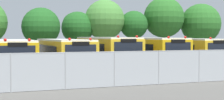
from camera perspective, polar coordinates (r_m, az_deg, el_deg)
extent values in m
plane|color=#595651|center=(27.07, 2.45, -3.35)|extent=(160.00, 160.00, 0.00)
cube|color=yellow|center=(24.94, -16.41, -0.85)|extent=(2.64, 10.58, 1.98)
cube|color=white|center=(24.91, -16.44, 1.56)|extent=(2.59, 10.37, 0.12)
cube|color=black|center=(19.69, -15.81, -4.04)|extent=(2.47, 0.21, 0.36)
cube|color=black|center=(19.65, -15.86, -0.65)|extent=(1.99, 0.10, 0.95)
cube|color=black|center=(25.30, -13.66, -0.06)|extent=(0.21, 8.21, 0.71)
cube|color=black|center=(24.97, -16.40, -1.75)|extent=(2.67, 10.68, 0.10)
sphere|color=red|center=(19.84, -13.99, 1.69)|extent=(0.18, 0.18, 0.18)
sphere|color=red|center=(19.78, -17.84, 1.65)|extent=(0.18, 0.18, 0.18)
cube|color=black|center=(19.62, -15.88, 0.91)|extent=(1.09, 0.10, 0.24)
cylinder|color=black|center=(21.23, -13.11, -3.63)|extent=(0.30, 1.01, 1.00)
cylinder|color=black|center=(28.51, -14.49, -2.12)|extent=(0.30, 1.01, 1.00)
cube|color=yellow|center=(25.24, -8.43, -0.71)|extent=(2.67, 9.92, 2.01)
cube|color=white|center=(25.21, -8.45, 1.70)|extent=(2.62, 9.72, 0.12)
cube|color=black|center=(20.48, -5.31, -3.72)|extent=(2.45, 0.23, 0.36)
cube|color=black|center=(20.44, -5.36, -0.40)|extent=(1.97, 0.11, 0.96)
cube|color=black|center=(25.81, -5.94, 0.09)|extent=(0.25, 7.69, 0.72)
cube|color=black|center=(25.28, -11.29, 0.00)|extent=(0.25, 7.69, 0.72)
cube|color=black|center=(25.27, -8.43, -1.62)|extent=(2.70, 10.02, 0.10)
sphere|color=red|center=(20.76, -3.74, 1.86)|extent=(0.18, 0.18, 0.18)
sphere|color=red|center=(20.41, -7.28, 1.84)|extent=(0.18, 0.18, 0.18)
cube|color=black|center=(20.41, -5.36, 1.12)|extent=(1.08, 0.11, 0.24)
cylinder|color=black|center=(22.19, -3.71, -3.32)|extent=(0.31, 1.01, 1.00)
cylinder|color=black|center=(21.65, -9.08, -3.49)|extent=(0.31, 1.01, 1.00)
cylinder|color=black|center=(28.58, -7.74, -2.06)|extent=(0.31, 1.01, 1.00)
cylinder|color=black|center=(28.16, -11.94, -2.15)|extent=(0.31, 1.01, 1.00)
cube|color=yellow|center=(26.49, -1.05, -0.38)|extent=(2.57, 9.20, 2.16)
cube|color=white|center=(26.46, -1.05, 2.09)|extent=(2.51, 9.01, 0.12)
cube|color=black|center=(22.22, 2.89, -3.23)|extent=(2.54, 0.18, 0.36)
cube|color=black|center=(22.18, 2.85, 0.09)|extent=(2.04, 0.08, 1.03)
cube|color=black|center=(27.20, 1.26, 0.42)|extent=(0.10, 7.16, 0.78)
cube|color=black|center=(26.38, -3.86, 0.36)|extent=(0.10, 7.16, 0.78)
cube|color=black|center=(26.52, -1.05, -1.31)|extent=(2.59, 9.29, 0.10)
sphere|color=red|center=(22.59, 4.28, 2.28)|extent=(0.18, 0.18, 0.18)
sphere|color=red|center=(22.06, 1.04, 2.29)|extent=(0.18, 0.18, 0.18)
cube|color=black|center=(22.15, 2.86, 1.61)|extent=(1.12, 0.09, 0.24)
cylinder|color=black|center=(24.00, 3.94, -2.89)|extent=(0.29, 1.00, 1.00)
cylinder|color=black|center=(23.19, -1.05, -3.07)|extent=(0.29, 1.00, 1.00)
cylinder|color=black|center=(29.54, -0.80, -1.89)|extent=(0.29, 1.00, 1.00)
cylinder|color=black|center=(28.89, -4.94, -2.00)|extent=(0.29, 1.00, 1.00)
cube|color=yellow|center=(27.54, 5.99, -0.33)|extent=(2.45, 9.95, 2.11)
cube|color=white|center=(27.51, 6.00, 2.00)|extent=(2.40, 9.75, 0.12)
cube|color=black|center=(23.16, 11.30, -3.04)|extent=(2.42, 0.18, 0.36)
cube|color=black|center=(23.12, 11.27, 0.07)|extent=(1.94, 0.08, 1.01)
cube|color=black|center=(28.33, 7.94, 0.42)|extent=(0.10, 7.74, 0.76)
cube|color=black|center=(27.32, 3.44, 0.37)|extent=(0.10, 7.74, 0.76)
cube|color=black|center=(27.57, 5.99, -1.20)|extent=(2.47, 10.05, 0.10)
sphere|color=red|center=(23.58, 12.44, 2.13)|extent=(0.18, 0.18, 0.18)
sphere|color=red|center=(22.93, 9.66, 2.15)|extent=(0.18, 0.18, 0.18)
cube|color=black|center=(23.10, 11.29, 1.50)|extent=(1.07, 0.09, 0.24)
cylinder|color=black|center=(24.95, 11.66, -2.73)|extent=(0.29, 1.00, 1.00)
cylinder|color=black|center=(23.95, 7.36, -2.91)|extent=(0.29, 1.00, 1.00)
cylinder|color=black|center=(30.90, 5.24, -1.71)|extent=(0.29, 1.00, 1.00)
cylinder|color=black|center=(30.10, 1.62, -1.81)|extent=(0.29, 1.00, 1.00)
cube|color=yellow|center=(29.27, 12.22, -0.28)|extent=(2.69, 9.31, 2.04)
cube|color=white|center=(29.24, 12.24, 1.83)|extent=(2.64, 9.12, 0.12)
cube|color=black|center=(25.53, 17.98, -2.61)|extent=(2.53, 0.22, 0.36)
cube|color=black|center=(25.50, 17.95, 0.10)|extent=(2.04, 0.11, 0.98)
cube|color=black|center=(30.21, 13.91, 0.40)|extent=(0.20, 7.22, 0.73)
cube|color=black|center=(28.84, 9.80, 0.35)|extent=(0.20, 7.22, 0.73)
cube|color=black|center=(29.29, 12.21, -1.08)|extent=(2.72, 9.40, 0.10)
sphere|color=red|center=(25.19, 16.52, 1.94)|extent=(0.18, 0.18, 0.18)
cube|color=black|center=(25.47, 17.98, 1.34)|extent=(1.12, 0.11, 0.24)
cylinder|color=black|center=(27.36, 17.84, -2.35)|extent=(0.30, 1.01, 1.00)
cylinder|color=black|center=(26.04, 14.06, -2.54)|extent=(0.30, 1.01, 1.00)
cylinder|color=black|center=(32.29, 11.09, -1.57)|extent=(0.30, 1.01, 1.00)
cylinder|color=black|center=(31.18, 7.66, -1.69)|extent=(0.30, 1.01, 1.00)
cube|color=yellow|center=(31.33, 17.66, -0.24)|extent=(2.50, 9.52, 1.97)
cube|color=white|center=(31.30, 17.68, 1.67)|extent=(2.45, 9.33, 0.12)
cube|color=black|center=(30.82, 15.51, 0.33)|extent=(0.09, 7.42, 0.71)
cube|color=black|center=(31.35, 17.65, -0.95)|extent=(2.52, 9.62, 0.10)
cylinder|color=black|center=(34.38, 16.05, -1.38)|extent=(0.29, 1.00, 1.00)
cylinder|color=black|center=(33.16, 13.04, -1.49)|extent=(0.29, 1.00, 1.00)
cylinder|color=#4C3823|center=(35.07, -12.04, -0.29)|extent=(0.40, 0.40, 2.19)
sphere|color=#1E561E|center=(35.05, -12.08, 3.93)|extent=(3.96, 3.96, 3.96)
sphere|color=#1E561E|center=(35.43, -11.74, 4.46)|extent=(2.58, 2.58, 2.58)
cylinder|color=#4C3823|center=(38.06, -5.91, 0.03)|extent=(0.40, 0.40, 2.30)
sphere|color=#1E561E|center=(38.04, -5.93, 3.83)|extent=(3.67, 3.67, 3.67)
sphere|color=#1E561E|center=(38.32, -6.52, 4.41)|extent=(2.67, 2.67, 2.67)
cylinder|color=#4C3823|center=(38.63, -1.26, 0.50)|extent=(0.34, 0.34, 2.87)
sphere|color=#478438|center=(38.66, -1.27, 5.21)|extent=(4.65, 4.65, 4.65)
sphere|color=#478438|center=(38.78, -1.07, 5.08)|extent=(3.19, 3.19, 3.19)
cylinder|color=#4C3823|center=(39.51, 3.75, 0.49)|extent=(0.31, 0.31, 2.81)
sphere|color=#1E561E|center=(39.52, 3.76, 4.34)|extent=(3.32, 3.32, 3.32)
sphere|color=#1E561E|center=(39.28, 2.94, 4.19)|extent=(2.25, 2.25, 2.25)
cylinder|color=#4C3823|center=(41.71, 8.85, 0.80)|extent=(0.42, 0.42, 3.14)
sphere|color=#286623|center=(41.76, 8.88, 5.53)|extent=(5.00, 5.00, 5.00)
sphere|color=#286623|center=(41.69, 8.51, 5.68)|extent=(3.73, 3.73, 3.73)
cylinder|color=#4C3823|center=(44.01, 14.92, 0.33)|extent=(0.29, 0.29, 2.38)
sphere|color=#286623|center=(44.02, 14.96, 4.37)|extent=(5.10, 5.10, 5.10)
sphere|color=#286623|center=(43.91, 14.47, 4.78)|extent=(3.64, 3.64, 3.64)
cylinder|color=#9EA0A3|center=(16.63, -16.95, -3.76)|extent=(0.07, 0.07, 1.91)
cylinder|color=#9EA0A3|center=(16.96, -7.99, -3.56)|extent=(0.07, 0.07, 1.91)
cylinder|color=#9EA0A3|center=(17.68, 0.42, -3.30)|extent=(0.07, 0.07, 1.91)
cylinder|color=#9EA0A3|center=(18.74, 8.02, -3.00)|extent=(0.07, 0.07, 1.91)
cylinder|color=#9EA0A3|center=(20.10, 14.70, -2.69)|extent=(0.07, 0.07, 1.91)
cube|color=#ADB2B7|center=(19.39, 11.48, -2.84)|extent=(23.73, 0.02, 1.87)
cylinder|color=#9EA0A3|center=(19.33, 11.50, -0.12)|extent=(23.73, 0.04, 0.04)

